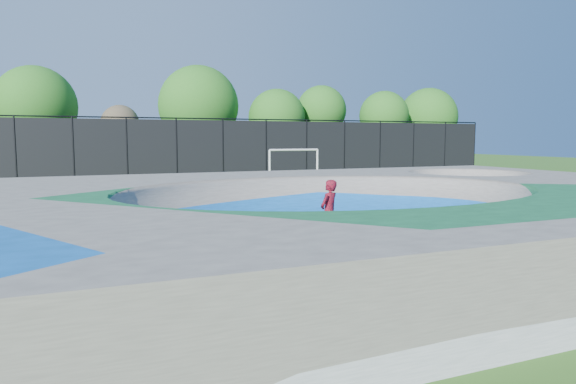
# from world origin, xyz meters

# --- Properties ---
(ground) EXTENTS (120.00, 120.00, 0.00)m
(ground) POSITION_xyz_m (0.00, 0.00, 0.00)
(ground) COLOR #2D5A19
(ground) RESTS_ON ground
(skate_deck) EXTENTS (22.00, 14.00, 1.50)m
(skate_deck) POSITION_xyz_m (0.00, 0.00, 0.75)
(skate_deck) COLOR gray
(skate_deck) RESTS_ON ground
(skater) EXTENTS (0.74, 0.66, 1.69)m
(skater) POSITION_xyz_m (-0.05, 0.19, 0.85)
(skater) COLOR red
(skater) RESTS_ON ground
(skateboard) EXTENTS (0.81, 0.49, 0.05)m
(skateboard) POSITION_xyz_m (-0.05, 0.19, 0.03)
(skateboard) COLOR black
(skateboard) RESTS_ON ground
(soccer_goal) EXTENTS (3.22, 0.12, 2.13)m
(soccer_goal) POSITION_xyz_m (6.06, 16.46, 1.48)
(soccer_goal) COLOR silver
(soccer_goal) RESTS_ON ground
(fence) EXTENTS (48.09, 0.09, 4.04)m
(fence) POSITION_xyz_m (0.00, 21.00, 2.10)
(fence) COLOR black
(fence) RESTS_ON ground
(treeline) EXTENTS (52.73, 6.40, 8.13)m
(treeline) POSITION_xyz_m (-1.62, 26.49, 4.96)
(treeline) COLOR #4A3025
(treeline) RESTS_ON ground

